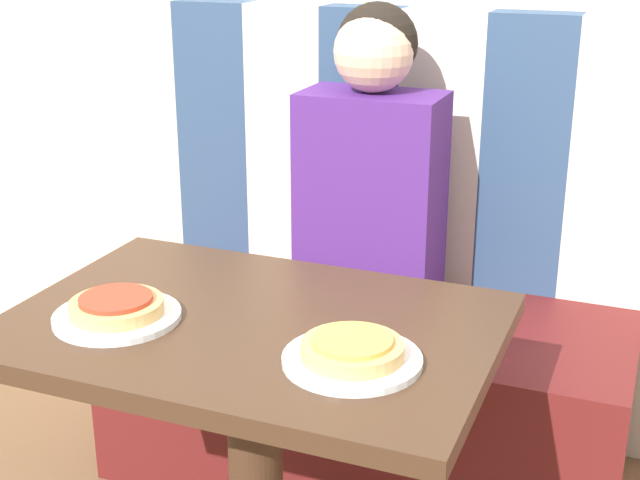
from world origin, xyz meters
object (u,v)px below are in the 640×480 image
Objects in this scene: plate_left at (117,316)px; person at (372,161)px; pizza_right at (352,348)px; plate_right at (352,360)px; pizza_left at (116,306)px.

person is at bearing 73.35° from plate_left.
person is 4.38× the size of pizza_right.
plate_right is 0.43m from pizza_left.
pizza_left is (-0.22, -0.72, -0.10)m from person.
plate_left is 1.00× the size of plate_right.
plate_left is at bearing 0.00° from pizza_left.
plate_left and plate_right have the same top height.
pizza_right is (0.43, 0.00, 0.00)m from pizza_left.
pizza_right reaches higher than plate_right.
plate_right is 0.02m from pizza_right.
person is 0.76m from pizza_left.
plate_right is at bearing 0.00° from pizza_left.
person is at bearing 106.65° from plate_right.
person is 4.38× the size of pizza_left.
person reaches higher than pizza_right.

